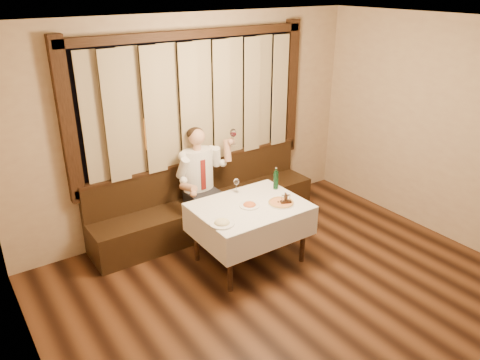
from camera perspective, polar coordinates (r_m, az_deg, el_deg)
room at (r=4.60m, az=6.53°, el=1.89°), size 5.01×6.01×2.81m
banquette at (r=6.40m, az=-4.17°, el=-3.24°), size 3.20×0.61×0.94m
dining_table at (r=5.47m, az=1.18°, el=-4.04°), size 1.27×0.97×0.76m
pizza at (r=5.47m, az=5.03°, el=-2.77°), size 0.31×0.31×0.03m
pasta_red at (r=5.38m, az=1.17°, el=-2.88°), size 0.24×0.24×0.08m
pasta_cream at (r=5.00m, az=-2.22°, el=-5.01°), size 0.28×0.28×0.09m
green_bottle at (r=5.80m, az=4.39°, el=0.03°), size 0.06×0.06×0.28m
table_wine_glass at (r=5.68m, az=-0.44°, el=-0.28°), size 0.07×0.07×0.18m
cruet_caddy at (r=5.45m, az=5.61°, el=-2.49°), size 0.14×0.10×0.13m
seated_man at (r=6.06m, az=-4.72°, el=0.64°), size 0.80×0.60×1.45m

